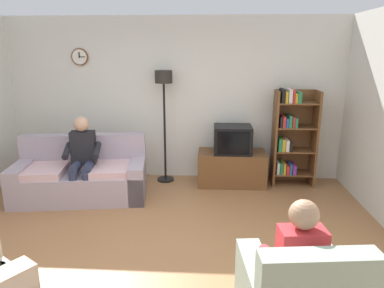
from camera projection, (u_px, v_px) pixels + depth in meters
name	position (u px, v px, depth m)	size (l,w,h in m)	color
ground_plane	(151.00, 259.00, 3.74)	(12.00, 12.00, 0.00)	#9E6B42
back_wall_assembly	(175.00, 99.00, 5.95)	(6.20, 0.17, 2.70)	silver
couch	(81.00, 177.00, 5.26)	(2.00, 1.13, 0.90)	#A899A8
tv_stand	(232.00, 168.00, 5.79)	(1.10, 0.56, 0.55)	brown
tv	(233.00, 139.00, 5.63)	(0.60, 0.49, 0.44)	black
bookshelf	(291.00, 136.00, 5.66)	(0.68, 0.36, 1.58)	brown
floor_lamp	(164.00, 96.00, 5.64)	(0.28, 0.28, 1.85)	black
person_on_couch	(82.00, 155.00, 5.05)	(0.55, 0.57, 1.24)	black
person_in_right_armchair	(296.00, 257.00, 2.71)	(0.54, 0.56, 1.12)	red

